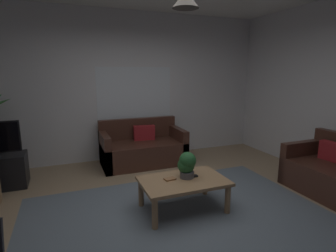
{
  "coord_description": "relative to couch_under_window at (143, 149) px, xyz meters",
  "views": [
    {
      "loc": [
        -1.18,
        -2.73,
        1.71
      ],
      "look_at": [
        0.0,
        0.3,
        1.05
      ],
      "focal_mm": 28.6,
      "sensor_mm": 36.0,
      "label": 1
    }
  ],
  "objects": [
    {
      "name": "potted_plant_on_table",
      "position": [
        0.06,
        -1.81,
        0.3
      ],
      "size": [
        0.23,
        0.23,
        0.33
      ],
      "color": "#4C4C51",
      "rests_on": "coffee_table"
    },
    {
      "name": "window_pane",
      "position": [
        -0.01,
        0.47,
        1.01
      ],
      "size": [
        1.48,
        0.01,
        1.03
      ],
      "primitive_type": "cube",
      "color": "white"
    },
    {
      "name": "couch_under_window",
      "position": [
        0.0,
        0.0,
        0.0
      ],
      "size": [
        1.53,
        0.81,
        0.82
      ],
      "color": "#47281E",
      "rests_on": "ground"
    },
    {
      "name": "book_on_table_0",
      "position": [
        -0.17,
        -1.82,
        0.13
      ],
      "size": [
        0.15,
        0.11,
        0.02
      ],
      "primitive_type": "cube",
      "rotation": [
        0.0,
        0.0,
        0.17
      ],
      "color": "#99663F",
      "rests_on": "coffee_table"
    },
    {
      "name": "rug",
      "position": [
        -0.14,
        -2.17,
        -0.27
      ],
      "size": [
        3.62,
        2.69,
        0.01
      ],
      "primitive_type": "cube",
      "color": "slate",
      "rests_on": "ground"
    },
    {
      "name": "coffee_table",
      "position": [
        -0.01,
        -1.87,
        0.07
      ],
      "size": [
        1.06,
        0.68,
        0.4
      ],
      "color": "#A87F56",
      "rests_on": "ground"
    },
    {
      "name": "wall_back",
      "position": [
        -0.14,
        0.5,
        1.15
      ],
      "size": [
        5.69,
        0.06,
        2.84
      ],
      "primitive_type": "cube",
      "color": "silver",
      "rests_on": "ground"
    },
    {
      "name": "remote_on_table_0",
      "position": [
        0.12,
        -1.84,
        0.14
      ],
      "size": [
        0.16,
        0.06,
        0.02
      ],
      "primitive_type": "cube",
      "rotation": [
        0.0,
        0.0,
        1.61
      ],
      "color": "black",
      "rests_on": "coffee_table"
    },
    {
      "name": "floor",
      "position": [
        -0.14,
        -1.97,
        -0.29
      ],
      "size": [
        5.57,
        4.88,
        0.02
      ],
      "primitive_type": "cube",
      "color": "#9E8466",
      "rests_on": "ground"
    }
  ]
}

